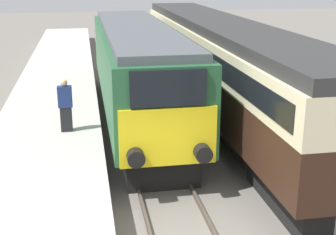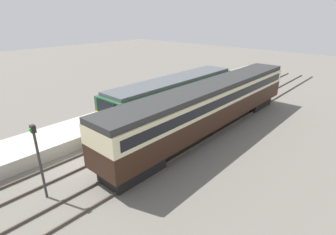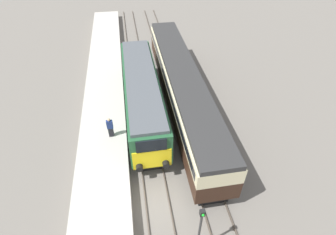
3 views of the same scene
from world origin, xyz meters
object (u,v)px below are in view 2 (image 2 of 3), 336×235
Objects in this scene: passenger_carriage at (212,103)px; person_on_platform at (124,105)px; locomotive at (174,98)px; signal_post at (39,156)px.

passenger_carriage is 7.04m from person_on_platform.
person_on_platform is (-2.63, -3.23, -0.39)m from locomotive.
signal_post reaches higher than locomotive.
locomotive is at bearing 98.13° from signal_post.
signal_post is at bearing -97.90° from passenger_carriage.
locomotive is 12.02m from signal_post.
locomotive is 8.31× the size of person_on_platform.
signal_post is (-1.70, -12.25, -0.01)m from passenger_carriage.
locomotive is 3.43m from passenger_carriage.
signal_post reaches higher than person_on_platform.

